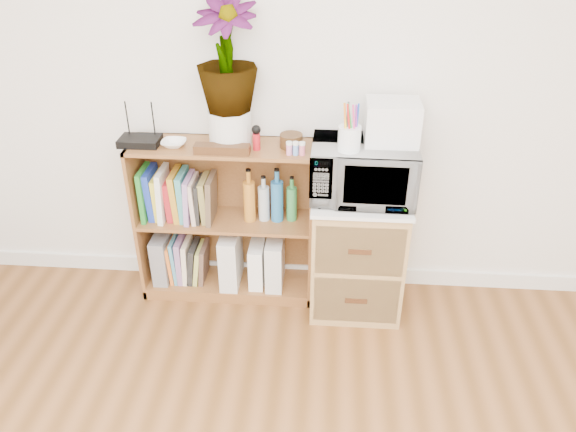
# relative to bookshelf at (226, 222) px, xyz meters

# --- Properties ---
(skirting_board) EXTENTS (4.00, 0.02, 0.10)m
(skirting_board) POSITION_rel_bookshelf_xyz_m (0.35, 0.14, -0.42)
(skirting_board) COLOR white
(skirting_board) RESTS_ON ground
(bookshelf) EXTENTS (1.00, 0.30, 0.95)m
(bookshelf) POSITION_rel_bookshelf_xyz_m (0.00, 0.00, 0.00)
(bookshelf) COLOR brown
(bookshelf) RESTS_ON ground
(wicker_unit) EXTENTS (0.50, 0.45, 0.70)m
(wicker_unit) POSITION_rel_bookshelf_xyz_m (0.75, -0.08, -0.12)
(wicker_unit) COLOR #9E7542
(wicker_unit) RESTS_ON ground
(microwave) EXTENTS (0.54, 0.37, 0.30)m
(microwave) POSITION_rel_bookshelf_xyz_m (0.75, -0.08, 0.39)
(microwave) COLOR silver
(microwave) RESTS_ON wicker_unit
(pen_cup) EXTENTS (0.11, 0.11, 0.12)m
(pen_cup) POSITION_rel_bookshelf_xyz_m (0.67, -0.16, 0.60)
(pen_cup) COLOR white
(pen_cup) RESTS_ON microwave
(small_appliance) EXTENTS (0.27, 0.22, 0.21)m
(small_appliance) POSITION_rel_bookshelf_xyz_m (0.88, -0.04, 0.65)
(small_appliance) COLOR white
(small_appliance) RESTS_ON microwave
(router) EXTENTS (0.21, 0.15, 0.04)m
(router) POSITION_rel_bookshelf_xyz_m (-0.43, -0.02, 0.49)
(router) COLOR black
(router) RESTS_ON bookshelf
(white_bowl) EXTENTS (0.13, 0.13, 0.03)m
(white_bowl) POSITION_rel_bookshelf_xyz_m (-0.25, -0.03, 0.49)
(white_bowl) COLOR white
(white_bowl) RESTS_ON bookshelf
(plant_pot) EXTENTS (0.22, 0.22, 0.19)m
(plant_pot) POSITION_rel_bookshelf_xyz_m (0.05, 0.02, 0.57)
(plant_pot) COLOR silver
(plant_pot) RESTS_ON bookshelf
(potted_plant) EXTENTS (0.31, 0.31, 0.56)m
(potted_plant) POSITION_rel_bookshelf_xyz_m (0.05, 0.02, 0.95)
(potted_plant) COLOR #39722D
(potted_plant) RESTS_ON plant_pot
(trinket_box) EXTENTS (0.29, 0.07, 0.05)m
(trinket_box) POSITION_rel_bookshelf_xyz_m (0.02, -0.10, 0.50)
(trinket_box) COLOR #361C0E
(trinket_box) RESTS_ON bookshelf
(kokeshi_doll) EXTENTS (0.04, 0.04, 0.09)m
(kokeshi_doll) POSITION_rel_bookshelf_xyz_m (0.19, -0.04, 0.52)
(kokeshi_doll) COLOR #AE151D
(kokeshi_doll) RESTS_ON bookshelf
(wooden_bowl) EXTENTS (0.12, 0.12, 0.07)m
(wooden_bowl) POSITION_rel_bookshelf_xyz_m (0.37, 0.01, 0.51)
(wooden_bowl) COLOR #3C2410
(wooden_bowl) RESTS_ON bookshelf
(paint_jars) EXTENTS (0.10, 0.04, 0.05)m
(paint_jars) POSITION_rel_bookshelf_xyz_m (0.40, -0.09, 0.50)
(paint_jars) COLOR pink
(paint_jars) RESTS_ON bookshelf
(file_box) EXTENTS (0.09, 0.24, 0.30)m
(file_box) POSITION_rel_bookshelf_xyz_m (-0.40, 0.00, -0.26)
(file_box) COLOR slate
(file_box) RESTS_ON bookshelf
(magazine_holder_left) EXTENTS (0.11, 0.27, 0.33)m
(magazine_holder_left) POSITION_rel_bookshelf_xyz_m (0.02, -0.01, -0.24)
(magazine_holder_left) COLOR silver
(magazine_holder_left) RESTS_ON bookshelf
(magazine_holder_mid) EXTENTS (0.08, 0.21, 0.26)m
(magazine_holder_mid) POSITION_rel_bookshelf_xyz_m (0.17, -0.01, -0.27)
(magazine_holder_mid) COLOR white
(magazine_holder_mid) RESTS_ON bookshelf
(magazine_holder_right) EXTENTS (0.10, 0.24, 0.31)m
(magazine_holder_right) POSITION_rel_bookshelf_xyz_m (0.28, -0.01, -0.25)
(magazine_holder_right) COLOR silver
(magazine_holder_right) RESTS_ON bookshelf
(cookbooks) EXTENTS (0.41, 0.20, 0.30)m
(cookbooks) POSITION_rel_bookshelf_xyz_m (-0.26, 0.00, 0.16)
(cookbooks) COLOR #228229
(cookbooks) RESTS_ON bookshelf
(liquor_bottles) EXTENTS (0.30, 0.07, 0.31)m
(liquor_bottles) POSITION_rel_bookshelf_xyz_m (0.25, -0.00, 0.17)
(liquor_bottles) COLOR #BD7423
(liquor_bottles) RESTS_ON bookshelf
(lower_books) EXTENTS (0.23, 0.19, 0.28)m
(lower_books) POSITION_rel_bookshelf_xyz_m (-0.25, 0.00, -0.28)
(lower_books) COLOR orange
(lower_books) RESTS_ON bookshelf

